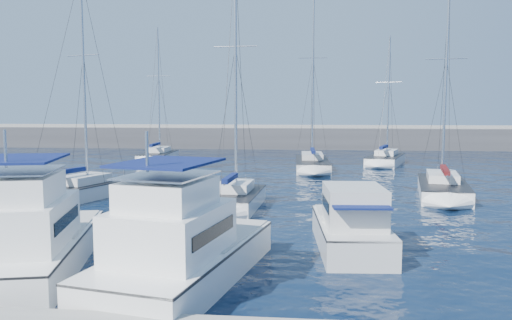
# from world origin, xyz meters

# --- Properties ---
(ground) EXTENTS (220.00, 220.00, 0.00)m
(ground) POSITION_xyz_m (0.00, 0.00, 0.00)
(ground) COLOR black
(ground) RESTS_ON ground
(breakwater) EXTENTS (160.00, 6.00, 4.45)m
(breakwater) POSITION_xyz_m (0.00, 52.00, 1.05)
(breakwater) COLOR #424244
(breakwater) RESTS_ON ground
(motor_yacht_port_inner) EXTENTS (5.31, 9.60, 4.69)m
(motor_yacht_port_inner) POSITION_xyz_m (-5.93, -5.40, 1.13)
(motor_yacht_port_inner) COLOR white
(motor_yacht_port_inner) RESTS_ON ground
(motor_yacht_stbd_inner) EXTENTS (5.39, 9.50, 4.69)m
(motor_yacht_stbd_inner) POSITION_xyz_m (-0.25, -6.06, 1.13)
(motor_yacht_stbd_inner) COLOR white
(motor_yacht_stbd_inner) RESTS_ON ground
(motor_yacht_stbd_outer) EXTENTS (3.14, 6.70, 3.20)m
(motor_yacht_stbd_outer) POSITION_xyz_m (5.89, -1.41, 0.94)
(motor_yacht_stbd_outer) COLOR silver
(motor_yacht_stbd_outer) RESTS_ON ground
(sailboat_mid_b) EXTENTS (5.33, 7.92, 15.05)m
(sailboat_mid_b) POSITION_xyz_m (-10.82, 9.06, 0.54)
(sailboat_mid_b) COLOR silver
(sailboat_mid_b) RESTS_ON ground
(sailboat_mid_c) EXTENTS (3.38, 6.63, 15.37)m
(sailboat_mid_c) POSITION_xyz_m (-0.26, 6.96, 0.56)
(sailboat_mid_c) COLOR white
(sailboat_mid_c) RESTS_ON ground
(sailboat_mid_e) EXTENTS (4.70, 9.23, 14.88)m
(sailboat_mid_e) POSITION_xyz_m (13.35, 12.49, 0.52)
(sailboat_mid_e) COLOR white
(sailboat_mid_e) RESTS_ON ground
(sailboat_back_a) EXTENTS (3.37, 7.99, 15.29)m
(sailboat_back_a) POSITION_xyz_m (-12.53, 32.71, 0.53)
(sailboat_back_a) COLOR white
(sailboat_back_a) RESTS_ON ground
(sailboat_back_b) EXTENTS (3.32, 9.75, 17.45)m
(sailboat_back_b) POSITION_xyz_m (4.72, 26.68, 0.54)
(sailboat_back_b) COLOR silver
(sailboat_back_b) RESTS_ON ground
(sailboat_back_c) EXTENTS (5.41, 8.56, 13.84)m
(sailboat_back_c) POSITION_xyz_m (12.56, 31.44, 0.51)
(sailboat_back_c) COLOR white
(sailboat_back_c) RESTS_ON ground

